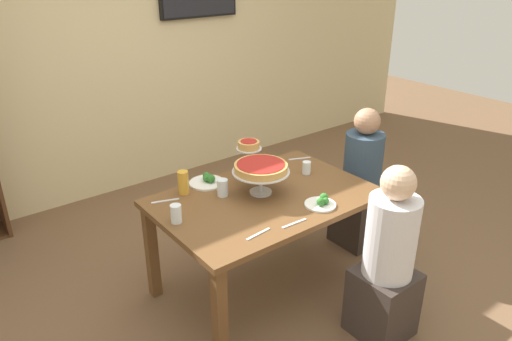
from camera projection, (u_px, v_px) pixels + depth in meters
ground_plane at (264, 287)px, 3.49m from camera, size 12.00×12.00×0.00m
rear_partition at (118, 47)px, 4.50m from camera, size 8.00×0.12×2.80m
dining_table at (265, 209)px, 3.23m from camera, size 1.43×0.95×0.74m
diner_near_right at (387, 267)px, 2.89m from camera, size 0.34×0.34×1.15m
diner_head_east at (361, 188)px, 3.85m from camera, size 0.34×0.34×1.15m
deep_dish_pizza_stand at (261, 169)px, 3.16m from camera, size 0.38×0.38×0.21m
personal_pizza_stand at (249, 151)px, 3.42m from camera, size 0.18×0.18×0.26m
salad_plate_near_diner at (321, 203)px, 3.06m from camera, size 0.20×0.20×0.07m
salad_plate_far_diner at (208, 181)px, 3.35m from camera, size 0.25×0.25×0.07m
beer_glass_amber_tall at (183, 182)px, 3.19m from camera, size 0.07×0.07×0.16m
water_glass_clear_near at (176, 214)px, 2.86m from camera, size 0.07×0.07×0.11m
water_glass_clear_far at (222, 188)px, 3.17m from camera, size 0.07×0.07×0.12m
water_glass_clear_spare at (307, 168)px, 3.49m from camera, size 0.06×0.06×0.09m
cutlery_fork_near at (258, 234)px, 2.76m from camera, size 0.18×0.03×0.00m
cutlery_knife_near at (299, 159)px, 3.76m from camera, size 0.17×0.08×0.00m
cutlery_fork_far at (294, 223)px, 2.87m from camera, size 0.18×0.02×0.00m
cutlery_knife_far at (165, 201)px, 3.12m from camera, size 0.18×0.07×0.00m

